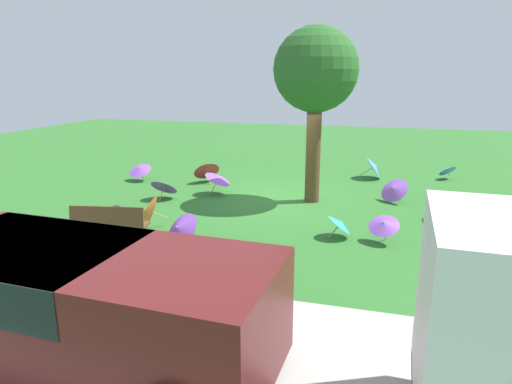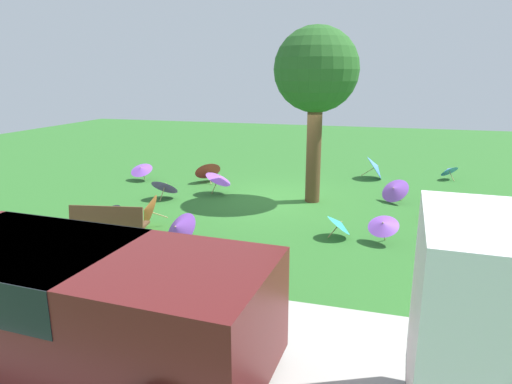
{
  "view_description": "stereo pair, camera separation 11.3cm",
  "coord_description": "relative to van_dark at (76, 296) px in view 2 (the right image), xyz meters",
  "views": [
    {
      "loc": [
        -2.82,
        12.61,
        3.57
      ],
      "look_at": [
        0.27,
        1.67,
        0.6
      ],
      "focal_mm": 31.69,
      "sensor_mm": 36.0,
      "label": 1
    },
    {
      "loc": [
        -2.93,
        12.58,
        3.57
      ],
      "look_at": [
        0.27,
        1.67,
        0.6
      ],
      "focal_mm": 31.69,
      "sensor_mm": 36.0,
      "label": 2
    }
  ],
  "objects": [
    {
      "name": "parasol_red_0",
      "position": [
        2.26,
        -9.72,
        -0.47
      ],
      "size": [
        1.15,
        1.12,
        0.82
      ],
      "color": "tan",
      "rests_on": "ground"
    },
    {
      "name": "parasol_purple_0",
      "position": [
        -3.84,
        -8.82,
        -0.52
      ],
      "size": [
        1.03,
        1.0,
        0.73
      ],
      "color": "tan",
      "rests_on": "ground"
    },
    {
      "name": "parasol_purple_4",
      "position": [
        4.51,
        -9.25,
        -0.49
      ],
      "size": [
        0.75,
        0.72,
        0.64
      ],
      "color": "tan",
      "rests_on": "ground"
    },
    {
      "name": "parasol_orange_1",
      "position": [
        1.82,
        -4.9,
        -0.49
      ],
      "size": [
        0.87,
        0.99,
        0.85
      ],
      "color": "tan",
      "rests_on": "ground"
    },
    {
      "name": "parasol_purple_6",
      "position": [
        0.54,
        -3.94,
        -0.49
      ],
      "size": [
        1.04,
        0.99,
        0.8
      ],
      "color": "tan",
      "rests_on": "ground"
    },
    {
      "name": "parasol_teal_0",
      "position": [
        -2.67,
        -5.49,
        -0.58
      ],
      "size": [
        0.73,
        0.78,
        0.57
      ],
      "color": "tan",
      "rests_on": "ground"
    },
    {
      "name": "shade_tree",
      "position": [
        -1.58,
        -8.32,
        2.7
      ],
      "size": [
        2.31,
        2.31,
        4.85
      ],
      "color": "brown",
      "rests_on": "ground"
    },
    {
      "name": "parasol_blue_0",
      "position": [
        -5.67,
        -12.42,
        -0.57
      ],
      "size": [
        0.81,
        0.8,
        0.58
      ],
      "color": "tan",
      "rests_on": "ground"
    },
    {
      "name": "park_bench",
      "position": [
        2.03,
        -3.67,
        -0.45
      ],
      "size": [
        1.66,
        0.76,
        0.9
      ],
      "color": "brown",
      "rests_on": "ground"
    },
    {
      "name": "ground",
      "position": [
        -0.64,
        -8.34,
        -0.91
      ],
      "size": [
        40.0,
        40.0,
        0.0
      ],
      "primitive_type": "plane",
      "color": "#2D6B28"
    },
    {
      "name": "parasol_blue_1",
      "position": [
        -3.23,
        -11.86,
        -0.48
      ],
      "size": [
        0.9,
        1.04,
        0.86
      ],
      "color": "tan",
      "rests_on": "ground"
    },
    {
      "name": "parasol_purple_1",
      "position": [
        2.84,
        -4.79,
        -0.6
      ],
      "size": [
        0.7,
        0.81,
        0.62
      ],
      "color": "tan",
      "rests_on": "ground"
    },
    {
      "name": "parasol_orange_0",
      "position": [
        -4.79,
        -7.35,
        -0.59
      ],
      "size": [
        0.57,
        0.64,
        0.64
      ],
      "color": "tan",
      "rests_on": "ground"
    },
    {
      "name": "parasol_purple_7",
      "position": [
        1.28,
        -8.29,
        -0.38
      ],
      "size": [
        0.8,
        0.82,
        0.77
      ],
      "color": "tan",
      "rests_on": "ground"
    },
    {
      "name": "van_dark",
      "position": [
        0.0,
        0.0,
        0.0
      ],
      "size": [
        4.69,
        2.31,
        1.53
      ],
      "color": "#591919",
      "rests_on": "ground"
    },
    {
      "name": "parasol_purple_5",
      "position": [
        -3.6,
        -5.38,
        -0.47
      ],
      "size": [
        0.81,
        0.78,
        0.65
      ],
      "color": "tan",
      "rests_on": "ground"
    },
    {
      "name": "road_strip",
      "position": [
        -0.64,
        -0.12,
        -0.91
      ],
      "size": [
        40.0,
        4.36,
        0.01
      ],
      "primitive_type": "cube",
      "color": "#B2AFA8",
      "rests_on": "ground"
    },
    {
      "name": "parasol_purple_3",
      "position": [
        2.62,
        -7.37,
        -0.51
      ],
      "size": [
        0.87,
        0.79,
        0.7
      ],
      "color": "tan",
      "rests_on": "ground"
    }
  ]
}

